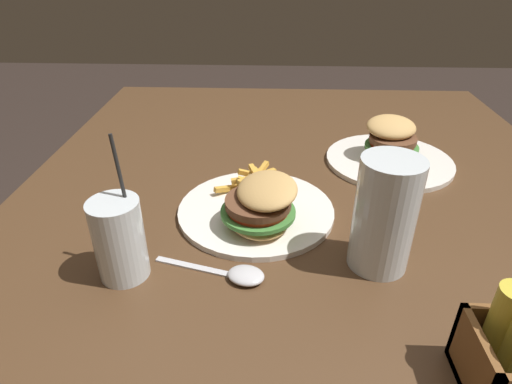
# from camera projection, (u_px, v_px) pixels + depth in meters

# --- Properties ---
(dining_table) EXTENTS (1.42, 1.09, 0.75)m
(dining_table) POSITION_uv_depth(u_px,v_px,m) (304.00, 256.00, 0.80)
(dining_table) COLOR #4C331E
(dining_table) RESTS_ON ground_plane
(meal_plate_near) EXTENTS (0.28, 0.27, 0.10)m
(meal_plate_near) POSITION_uv_depth(u_px,v_px,m) (259.00, 205.00, 0.71)
(meal_plate_near) COLOR white
(meal_plate_near) RESTS_ON dining_table
(beer_glass) EXTENTS (0.09, 0.09, 0.17)m
(beer_glass) POSITION_uv_depth(u_px,v_px,m) (384.00, 217.00, 0.58)
(beer_glass) COLOR silver
(beer_glass) RESTS_ON dining_table
(juice_glass) EXTENTS (0.07, 0.07, 0.20)m
(juice_glass) POSITION_uv_depth(u_px,v_px,m) (120.00, 243.00, 0.58)
(juice_glass) COLOR silver
(juice_glass) RESTS_ON dining_table
(spoon) EXTENTS (0.07, 0.17, 0.01)m
(spoon) POSITION_uv_depth(u_px,v_px,m) (240.00, 274.00, 0.59)
(spoon) COLOR silver
(spoon) RESTS_ON dining_table
(meal_plate_far) EXTENTS (0.26, 0.26, 0.10)m
(meal_plate_far) POSITION_uv_depth(u_px,v_px,m) (390.00, 150.00, 0.89)
(meal_plate_far) COLOR white
(meal_plate_far) RESTS_ON dining_table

